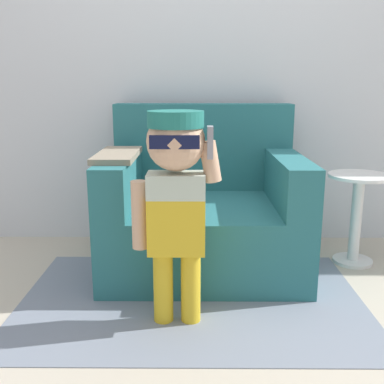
% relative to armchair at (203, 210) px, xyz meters
% --- Properties ---
extents(ground_plane, '(10.00, 10.00, 0.00)m').
position_rel_armchair_xyz_m(ground_plane, '(0.07, -0.26, -0.32)').
color(ground_plane, '#BCB29E').
extents(wall_back, '(10.00, 0.05, 2.60)m').
position_rel_armchair_xyz_m(wall_back, '(0.07, 0.48, 0.98)').
color(wall_back, silver).
rests_on(wall_back, ground_plane).
extents(armchair, '(1.11, 0.90, 0.92)m').
position_rel_armchair_xyz_m(armchair, '(0.00, 0.00, 0.00)').
color(armchair, '#286B70').
rests_on(armchair, ground_plane).
extents(person_child, '(0.38, 0.29, 0.93)m').
position_rel_armchair_xyz_m(person_child, '(-0.13, -0.68, 0.30)').
color(person_child, gold).
rests_on(person_child, ground_plane).
extents(side_table, '(0.35, 0.35, 0.54)m').
position_rel_armchair_xyz_m(side_table, '(0.90, 0.01, -0.00)').
color(side_table, white).
rests_on(side_table, ground_plane).
extents(rug, '(1.67, 1.11, 0.01)m').
position_rel_armchair_xyz_m(rug, '(-0.06, -0.48, -0.32)').
color(rug, gray).
rests_on(rug, ground_plane).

